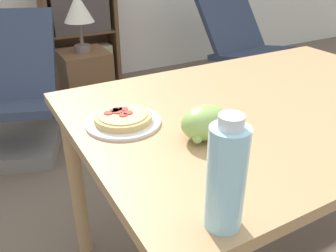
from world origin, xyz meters
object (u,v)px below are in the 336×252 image
Objects in this scene: pizza_on_plate at (123,119)px; drink_bottle at (226,177)px; table_lamp at (78,10)px; bookshelf at (79,10)px; lounge_chair_far at (241,58)px; side_table at (87,88)px; grape_bunch at (205,122)px; lounge_chair_near at (10,110)px.

pizza_on_plate is 0.52m from drink_bottle.
drink_bottle reaches higher than table_lamp.
bookshelf is 3.77× the size of table_lamp.
side_table is at bearing 173.67° from lounge_chair_far.
side_table is at bearing 77.86° from pizza_on_plate.
grape_bunch is at bearing 61.14° from drink_bottle.
grape_bunch is 1.79m from table_lamp.
lounge_chair_near is (-0.40, 1.63, -0.53)m from grape_bunch.
pizza_on_plate is 0.27× the size of lounge_chair_far.
pizza_on_plate is 0.98× the size of drink_bottle.
lounge_chair_far is 0.58× the size of bookshelf.
pizza_on_plate is 1.62m from table_lamp.
pizza_on_plate is 1.70m from side_table.
lounge_chair_near reaches higher than grape_bunch.
pizza_on_plate is 0.15× the size of bookshelf.
lounge_chair_far is (1.70, 1.82, -0.53)m from grape_bunch.
bookshelf is (0.80, 0.96, 0.44)m from lounge_chair_near.
lounge_chair_near is 1.65× the size of side_table.
table_lamp reaches higher than lounge_chair_near.
side_table is (-0.23, -0.81, -0.44)m from bookshelf.
pizza_on_plate is 2.52m from lounge_chair_far.
lounge_chair_near is at bearing -129.84° from bookshelf.
grape_bunch is 0.61× the size of drink_bottle.
side_table is at bearing 80.72° from drink_bottle.
grape_bunch is (0.17, -0.20, 0.03)m from pizza_on_plate.
table_lamp is at bearing 80.72° from drink_bottle.
lounge_chair_near is at bearing 99.20° from pizza_on_plate.
table_lamp is at bearing 84.49° from grape_bunch.
grape_bunch is 0.26× the size of side_table.
bookshelf reaches higher than drink_bottle.
drink_bottle is at bearing -99.28° from table_lamp.
lounge_chair_near is 0.82m from table_lamp.
grape_bunch is 0.16× the size of lounge_chair_near.
lounge_chair_near is at bearing 177.50° from lounge_chair_far.
drink_bottle is 2.04m from lounge_chair_near.
bookshelf is at bearing 70.86° from lounge_chair_near.
table_lamp is (0.34, 2.09, -0.03)m from drink_bottle.
bookshelf reaches higher than pizza_on_plate.
drink_bottle is at bearing -101.16° from bookshelf.
drink_bottle is at bearing -99.28° from side_table.
bookshelf reaches higher than grape_bunch.
pizza_on_plate is at bearing 89.91° from drink_bottle.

